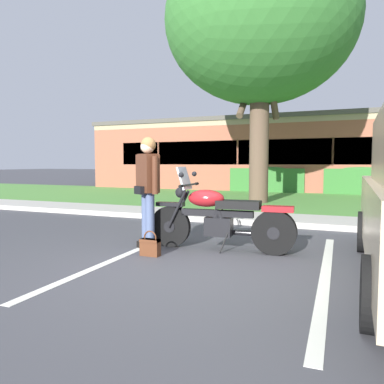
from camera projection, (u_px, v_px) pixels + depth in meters
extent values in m
plane|color=#424247|center=(196.00, 265.00, 4.88)|extent=(140.00, 140.00, 0.00)
cube|color=#B7B2A8|center=(258.00, 222.00, 8.02)|extent=(60.00, 0.20, 0.12)
cube|color=#B7B2A8|center=(266.00, 218.00, 8.80)|extent=(60.00, 1.50, 0.08)
cube|color=#518E3D|center=(294.00, 201.00, 13.05)|extent=(60.00, 7.75, 0.06)
cube|color=silver|center=(129.00, 253.00, 5.50)|extent=(0.25, 4.40, 0.01)
cube|color=silver|center=(325.00, 274.00, 4.45)|extent=(0.25, 4.40, 0.01)
cylinder|color=black|center=(171.00, 226.00, 5.94)|extent=(0.65, 0.14, 0.64)
cylinder|color=black|center=(171.00, 226.00, 5.94)|extent=(0.19, 0.13, 0.18)
cylinder|color=black|center=(274.00, 232.00, 5.42)|extent=(0.65, 0.22, 0.64)
cylinder|color=black|center=(274.00, 232.00, 5.42)|extent=(0.19, 0.21, 0.18)
cube|color=black|center=(170.00, 204.00, 5.92)|extent=(0.45, 0.17, 0.06)
cube|color=maroon|center=(278.00, 209.00, 5.38)|extent=(0.45, 0.23, 0.08)
cylinder|color=black|center=(177.00, 210.00, 5.80)|extent=(0.31, 0.07, 0.58)
cylinder|color=black|center=(180.00, 208.00, 5.95)|extent=(0.31, 0.07, 0.58)
sphere|color=black|center=(181.00, 192.00, 5.85)|extent=(0.17, 0.17, 0.17)
cylinder|color=black|center=(189.00, 185.00, 5.79)|extent=(0.08, 0.72, 0.03)
cylinder|color=black|center=(181.00, 186.00, 5.45)|extent=(0.05, 0.10, 0.04)
cylinder|color=black|center=(197.00, 184.00, 6.13)|extent=(0.05, 0.10, 0.04)
sphere|color=black|center=(181.00, 175.00, 5.50)|extent=(0.08, 0.08, 0.08)
sphere|color=black|center=(194.00, 174.00, 6.07)|extent=(0.08, 0.08, 0.08)
cube|color=#B2BCC6|center=(184.00, 178.00, 5.81)|extent=(0.16, 0.37, 0.35)
cube|color=black|center=(217.00, 213.00, 5.68)|extent=(1.10, 0.18, 0.10)
ellipsoid|color=maroon|center=(206.00, 198.00, 5.72)|extent=(0.58, 0.36, 0.26)
cube|color=black|center=(239.00, 205.00, 5.56)|extent=(0.66, 0.32, 0.12)
cube|color=black|center=(219.00, 226.00, 5.69)|extent=(0.42, 0.27, 0.28)
cylinder|color=black|center=(217.00, 216.00, 5.69)|extent=(0.18, 0.13, 0.21)
cylinder|color=black|center=(221.00, 216.00, 5.66)|extent=(0.18, 0.13, 0.21)
cylinder|color=black|center=(245.00, 233.00, 5.71)|extent=(0.60, 0.12, 0.08)
cylinder|color=black|center=(258.00, 234.00, 5.64)|extent=(0.60, 0.12, 0.08)
cylinder|color=black|center=(224.00, 243.00, 5.51)|extent=(0.12, 0.12, 0.30)
cube|color=black|center=(149.00, 245.00, 5.81)|extent=(0.22, 0.26, 0.10)
cube|color=black|center=(145.00, 244.00, 5.93)|extent=(0.22, 0.26, 0.10)
cylinder|color=#47567A|center=(150.00, 221.00, 5.79)|extent=(0.14, 0.14, 0.86)
cylinder|color=#47567A|center=(146.00, 220.00, 5.91)|extent=(0.14, 0.14, 0.86)
cube|color=#4C2819|center=(148.00, 174.00, 5.80)|extent=(0.44, 0.39, 0.58)
cube|color=#4C2819|center=(147.00, 156.00, 5.78)|extent=(0.36, 0.33, 0.06)
sphere|color=beige|center=(147.00, 147.00, 5.77)|extent=(0.21, 0.21, 0.21)
sphere|color=olive|center=(148.00, 145.00, 5.77)|extent=(0.23, 0.23, 0.23)
cube|color=black|center=(140.00, 190.00, 5.75)|extent=(0.24, 0.20, 0.12)
cylinder|color=#4C2819|center=(155.00, 175.00, 5.60)|extent=(0.09, 0.09, 0.56)
cylinder|color=#4C2819|center=(141.00, 174.00, 6.00)|extent=(0.09, 0.09, 0.56)
cube|color=#562D19|center=(150.00, 247.00, 5.35)|extent=(0.28, 0.12, 0.24)
cube|color=#562D19|center=(150.00, 240.00, 5.34)|extent=(0.28, 0.13, 0.04)
torus|color=#562D19|center=(150.00, 238.00, 5.34)|extent=(0.20, 0.02, 0.20)
cube|color=black|center=(380.00, 147.00, 3.98)|extent=(0.05, 2.73, 0.55)
cylinder|color=black|center=(366.00, 232.00, 5.57)|extent=(0.24, 0.60, 0.60)
cylinder|color=black|center=(378.00, 295.00, 2.89)|extent=(0.24, 0.60, 0.60)
cylinder|color=brown|center=(259.00, 150.00, 12.08)|extent=(0.60, 0.60, 3.47)
ellipsoid|color=#33702D|center=(261.00, 22.00, 11.78)|extent=(5.97, 5.97, 5.07)
cylinder|color=brown|center=(274.00, 102.00, 11.80)|extent=(0.21, 1.04, 1.03)
cylinder|color=brown|center=(244.00, 103.00, 12.16)|extent=(0.21, 1.16, 1.09)
cube|color=#336B2D|center=(268.00, 180.00, 17.05)|extent=(3.28, 0.90, 1.10)
ellipsoid|color=#336B2D|center=(268.00, 168.00, 17.01)|extent=(3.11, 0.84, 0.28)
cube|color=#336B2D|center=(361.00, 182.00, 15.56)|extent=(2.84, 0.90, 1.10)
ellipsoid|color=#336B2D|center=(361.00, 169.00, 15.52)|extent=(2.70, 0.84, 0.28)
cube|color=#93513D|center=(338.00, 157.00, 21.01)|extent=(23.83, 11.83, 3.30)
cube|color=#998466|center=(334.00, 118.00, 15.50)|extent=(23.83, 0.10, 0.24)
cube|color=#4C4742|center=(339.00, 126.00, 20.88)|extent=(24.07, 11.95, 0.20)
cube|color=#1E282D|center=(333.00, 151.00, 15.59)|extent=(20.26, 0.06, 1.10)
cube|color=#93513D|center=(158.00, 153.00, 18.73)|extent=(0.08, 0.04, 1.20)
cube|color=#93513D|center=(238.00, 152.00, 17.16)|extent=(0.08, 0.04, 1.20)
cube|color=#93513D|center=(333.00, 151.00, 15.58)|extent=(0.08, 0.04, 1.20)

